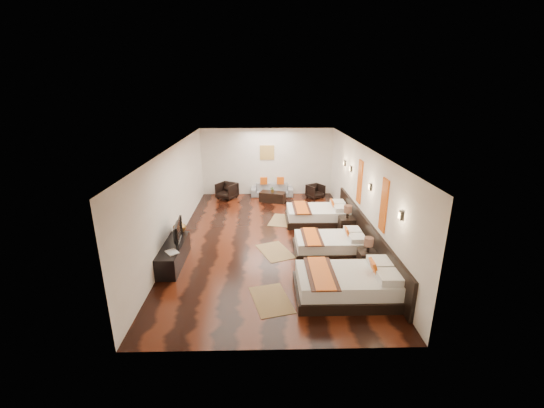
{
  "coord_description": "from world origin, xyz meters",
  "views": [
    {
      "loc": [
        -0.15,
        -9.78,
        4.4
      ],
      "look_at": [
        0.09,
        0.06,
        1.1
      ],
      "focal_mm": 23.12,
      "sensor_mm": 36.0,
      "label": 1
    }
  ],
  "objects_px": {
    "tv_console": "(174,254)",
    "armchair_right": "(315,191)",
    "bed_near": "(349,284)",
    "nightstand_a": "(367,258)",
    "sofa": "(272,190)",
    "bed_far": "(318,215)",
    "tv": "(175,232)",
    "figurine": "(179,226)",
    "nightstand_b": "(347,224)",
    "armchair_left": "(227,191)",
    "coffee_table": "(273,197)",
    "book": "(167,254)",
    "bed_mid": "(331,244)",
    "table_plant": "(273,189)"
  },
  "relations": [
    {
      "from": "tv",
      "to": "nightstand_a",
      "type": "bearing_deg",
      "value": -102.22
    },
    {
      "from": "tv",
      "to": "book",
      "type": "bearing_deg",
      "value": 169.73
    },
    {
      "from": "figurine",
      "to": "table_plant",
      "type": "bearing_deg",
      "value": 57.93
    },
    {
      "from": "bed_mid",
      "to": "tv",
      "type": "height_order",
      "value": "tv"
    },
    {
      "from": "armchair_right",
      "to": "coffee_table",
      "type": "xyz_separation_m",
      "value": [
        -1.8,
        -0.48,
        -0.08
      ]
    },
    {
      "from": "tv",
      "to": "book",
      "type": "height_order",
      "value": "tv"
    },
    {
      "from": "sofa",
      "to": "armchair_left",
      "type": "distance_m",
      "value": 1.9
    },
    {
      "from": "tv_console",
      "to": "sofa",
      "type": "distance_m",
      "value": 6.57
    },
    {
      "from": "bed_mid",
      "to": "book",
      "type": "relative_size",
      "value": 5.8
    },
    {
      "from": "nightstand_b",
      "to": "armchair_left",
      "type": "bearing_deg",
      "value": 137.53
    },
    {
      "from": "bed_near",
      "to": "tv",
      "type": "height_order",
      "value": "tv"
    },
    {
      "from": "nightstand_a",
      "to": "figurine",
      "type": "xyz_separation_m",
      "value": [
        -4.95,
        1.21,
        0.44
      ]
    },
    {
      "from": "figurine",
      "to": "bed_near",
      "type": "bearing_deg",
      "value": -29.85
    },
    {
      "from": "nightstand_b",
      "to": "sofa",
      "type": "xyz_separation_m",
      "value": [
        -2.24,
        4.1,
        -0.07
      ]
    },
    {
      "from": "bed_mid",
      "to": "sofa",
      "type": "xyz_separation_m",
      "value": [
        -1.49,
        5.44,
        -0.0
      ]
    },
    {
      "from": "bed_near",
      "to": "nightstand_a",
      "type": "distance_m",
      "value": 1.41
    },
    {
      "from": "bed_near",
      "to": "figurine",
      "type": "xyz_separation_m",
      "value": [
        -4.2,
        2.41,
        0.44
      ]
    },
    {
      "from": "tv_console",
      "to": "figurine",
      "type": "height_order",
      "value": "figurine"
    },
    {
      "from": "sofa",
      "to": "tv_console",
      "type": "bearing_deg",
      "value": -113.59
    },
    {
      "from": "coffee_table",
      "to": "tv",
      "type": "bearing_deg",
      "value": -117.76
    },
    {
      "from": "sofa",
      "to": "bed_near",
      "type": "bearing_deg",
      "value": -78.1
    },
    {
      "from": "tv_console",
      "to": "book",
      "type": "bearing_deg",
      "value": -90.0
    },
    {
      "from": "bed_near",
      "to": "sofa",
      "type": "bearing_deg",
      "value": 101.18
    },
    {
      "from": "bed_mid",
      "to": "tv_console",
      "type": "relative_size",
      "value": 1.09
    },
    {
      "from": "bed_far",
      "to": "tv",
      "type": "bearing_deg",
      "value": -146.76
    },
    {
      "from": "bed_mid",
      "to": "table_plant",
      "type": "bearing_deg",
      "value": 107.88
    },
    {
      "from": "tv_console",
      "to": "armchair_right",
      "type": "relative_size",
      "value": 2.92
    },
    {
      "from": "bed_far",
      "to": "sofa",
      "type": "distance_m",
      "value": 3.46
    },
    {
      "from": "armchair_left",
      "to": "coffee_table",
      "type": "distance_m",
      "value": 1.93
    },
    {
      "from": "figurine",
      "to": "tv_console",
      "type": "bearing_deg",
      "value": -90.0
    },
    {
      "from": "bed_far",
      "to": "coffee_table",
      "type": "height_order",
      "value": "bed_far"
    },
    {
      "from": "nightstand_b",
      "to": "tv_console",
      "type": "bearing_deg",
      "value": -159.12
    },
    {
      "from": "bed_near",
      "to": "nightstand_a",
      "type": "bearing_deg",
      "value": 58.13
    },
    {
      "from": "bed_far",
      "to": "tv",
      "type": "distance_m",
      "value": 4.99
    },
    {
      "from": "book",
      "to": "armchair_left",
      "type": "xyz_separation_m",
      "value": [
        0.83,
        6.2,
        -0.24
      ]
    },
    {
      "from": "sofa",
      "to": "armchair_right",
      "type": "height_order",
      "value": "armchair_right"
    },
    {
      "from": "sofa",
      "to": "table_plant",
      "type": "relative_size",
      "value": 7.23
    },
    {
      "from": "tv_console",
      "to": "figurine",
      "type": "distance_m",
      "value": 0.95
    },
    {
      "from": "book",
      "to": "coffee_table",
      "type": "height_order",
      "value": "book"
    },
    {
      "from": "bed_far",
      "to": "table_plant",
      "type": "distance_m",
      "value": 2.74
    },
    {
      "from": "bed_near",
      "to": "tv_console",
      "type": "distance_m",
      "value": 4.49
    },
    {
      "from": "nightstand_a",
      "to": "nightstand_b",
      "type": "distance_m",
      "value": 2.27
    },
    {
      "from": "bed_near",
      "to": "nightstand_b",
      "type": "xyz_separation_m",
      "value": [
        0.75,
        3.47,
        0.03
      ]
    },
    {
      "from": "bed_mid",
      "to": "figurine",
      "type": "bearing_deg",
      "value": 176.15
    },
    {
      "from": "coffee_table",
      "to": "bed_mid",
      "type": "bearing_deg",
      "value": -72.17
    },
    {
      "from": "tv",
      "to": "armchair_left",
      "type": "height_order",
      "value": "tv"
    },
    {
      "from": "coffee_table",
      "to": "figurine",
      "type": "bearing_deg",
      "value": -121.82
    },
    {
      "from": "coffee_table",
      "to": "armchair_left",
      "type": "bearing_deg",
      "value": 165.88
    },
    {
      "from": "nightstand_a",
      "to": "armchair_left",
      "type": "height_order",
      "value": "nightstand_a"
    },
    {
      "from": "figurine",
      "to": "coffee_table",
      "type": "distance_m",
      "value": 5.15
    }
  ]
}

